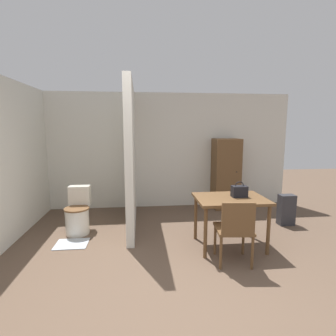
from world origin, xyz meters
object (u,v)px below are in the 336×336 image
handbag (239,191)px  wooden_cabinet (226,174)px  wooden_chair (235,228)px  toilet (78,214)px  space_heater (286,210)px  dining_table (230,204)px

handbag → wooden_cabinet: bearing=77.3°
wooden_cabinet → handbag: bearing=-102.7°
wooden_chair → toilet: (-2.24, 1.30, -0.17)m
wooden_chair → wooden_cabinet: wooden_cabinet is taller
toilet → space_heater: size_ratio=1.37×
handbag → wooden_cabinet: size_ratio=0.15×
wooden_cabinet → toilet: bearing=-159.3°
wooden_cabinet → wooden_chair: bearing=-105.6°
wooden_chair → dining_table: bearing=83.3°
handbag → toilet: bearing=163.0°
toilet → wooden_cabinet: 3.15m
wooden_chair → space_heater: size_ratio=1.55×
wooden_chair → handbag: bearing=70.7°
dining_table → wooden_chair: (-0.11, -0.51, -0.17)m
toilet → wooden_cabinet: (2.91, 1.10, 0.45)m
dining_table → wooden_chair: size_ratio=1.17×
wooden_cabinet → space_heater: 1.46m
toilet → dining_table: bearing=-18.5°
wooden_chair → handbag: handbag is taller
wooden_cabinet → space_heater: wooden_cabinet is taller
handbag → wooden_cabinet: wooden_cabinet is taller
toilet → space_heater: 3.69m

